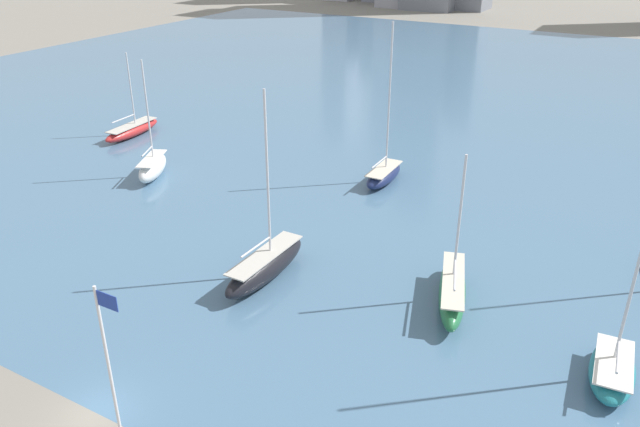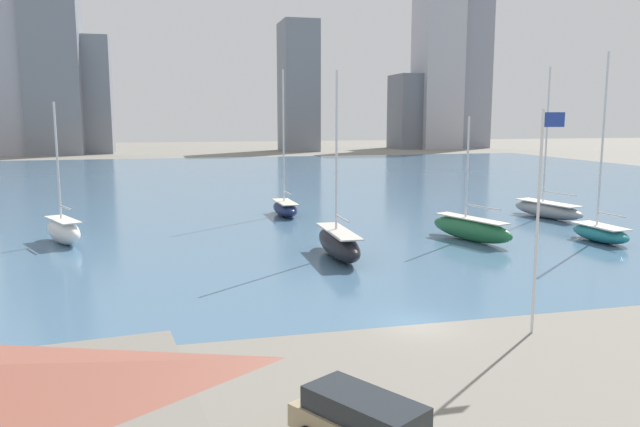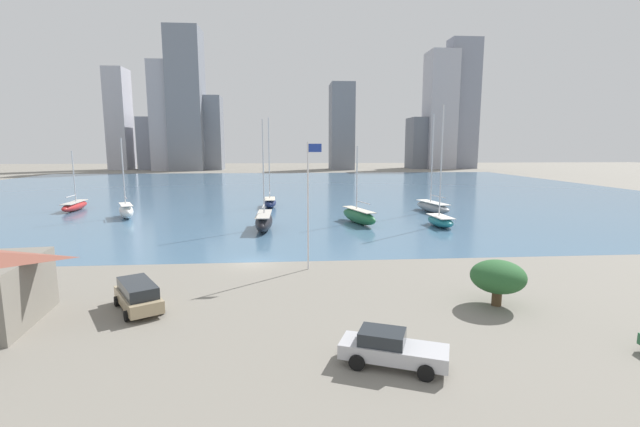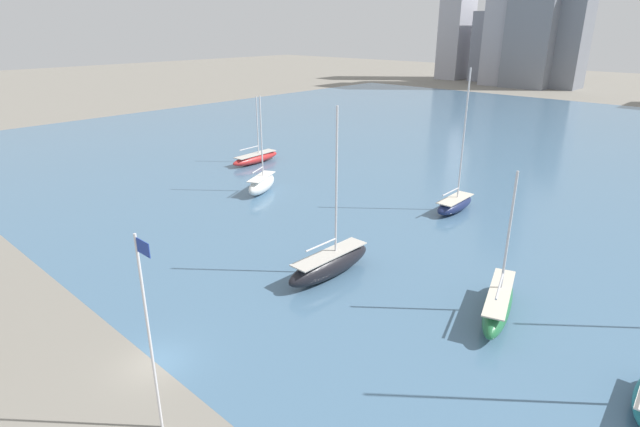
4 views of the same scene
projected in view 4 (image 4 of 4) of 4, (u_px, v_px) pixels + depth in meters
The scene contains 8 objects.
ground_plane at pixel (156, 363), 31.18m from camera, with size 500.00×500.00×0.00m, color gray.
harbor_water at pixel (554, 158), 79.22m from camera, with size 180.00×140.00×0.00m.
flag_pole at pixel (149, 330), 24.05m from camera, with size 1.24×0.14×11.06m.
sailboat_navy at pixel (455, 203), 56.35m from camera, with size 2.42×6.97×15.71m.
sailboat_white at pixel (262, 184), 62.65m from camera, with size 4.46×6.69×11.94m.
sailboat_green at pixel (498, 303), 35.86m from camera, with size 4.50×9.32×10.75m.
sailboat_red at pixel (256, 158), 76.26m from camera, with size 2.78×9.22×9.99m.
sailboat_black at pixel (330, 264), 41.64m from camera, with size 2.26×9.32×14.14m.
Camera 4 is at (25.10, -12.00, 19.78)m, focal length 28.00 mm.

